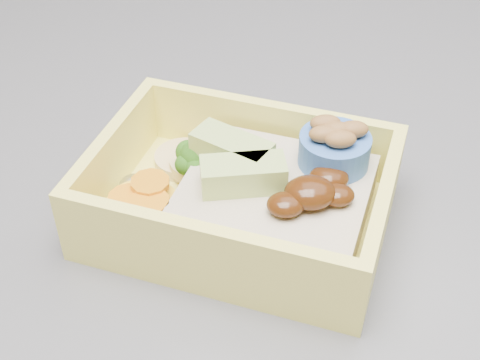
{
  "coord_description": "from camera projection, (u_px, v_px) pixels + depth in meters",
  "views": [
    {
      "loc": [
        0.2,
        -0.4,
        1.23
      ],
      "look_at": [
        0.21,
        -0.08,
        0.96
      ],
      "focal_mm": 50.0,
      "sensor_mm": 36.0,
      "label": 1
    }
  ],
  "objects": [
    {
      "name": "bento_box",
      "position": [
        249.0,
        195.0,
        0.43
      ],
      "size": [
        0.22,
        0.19,
        0.07
      ],
      "rotation": [
        0.0,
        0.0,
        -0.37
      ],
      "color": "#FFF369",
      "rests_on": "island"
    }
  ]
}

